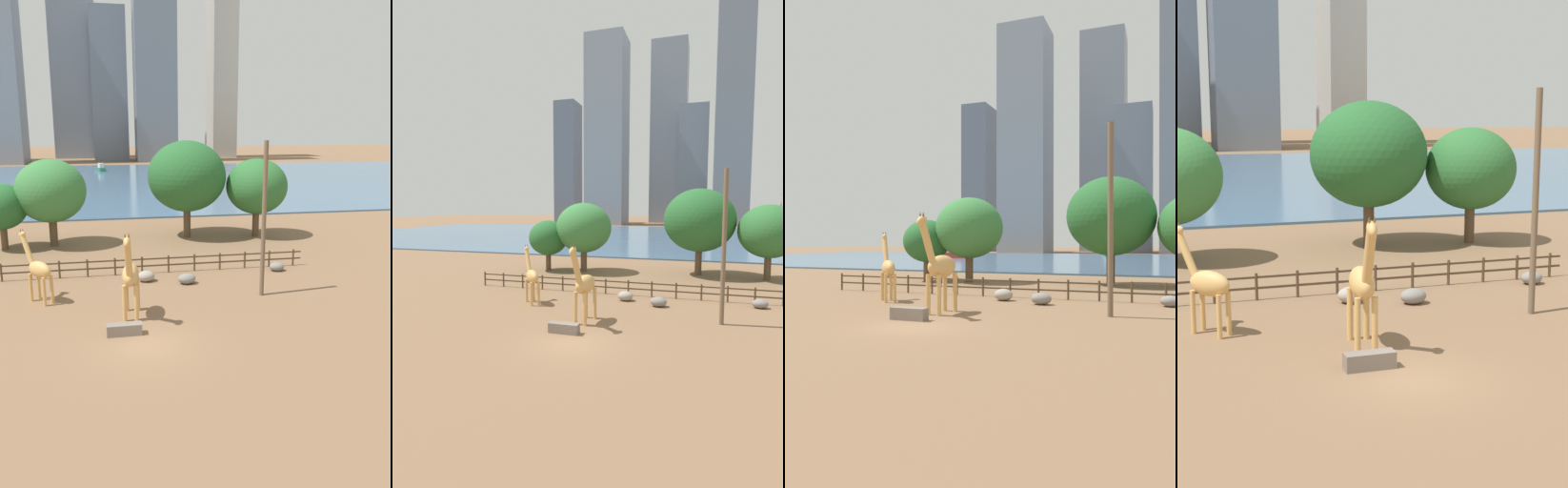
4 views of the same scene
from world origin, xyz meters
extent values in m
plane|color=brown|center=(0.00, 80.00, 0.00)|extent=(400.00, 400.00, 0.00)
cube|color=#476B8C|center=(0.00, 77.00, 0.10)|extent=(180.00, 86.00, 0.20)
cylinder|color=tan|center=(-0.31, 3.17, 1.04)|extent=(0.27, 0.27, 2.09)
cylinder|color=tan|center=(-0.95, 3.25, 1.04)|extent=(0.27, 0.27, 2.09)
cylinder|color=tan|center=(-0.12, 4.78, 1.04)|extent=(0.27, 0.27, 2.09)
cylinder|color=tan|center=(-0.76, 4.85, 1.04)|extent=(0.27, 0.27, 2.09)
ellipsoid|color=tan|center=(-0.53, 4.01, 2.45)|extent=(1.18, 2.40, 1.21)
cylinder|color=tan|center=(-0.69, 2.67, 3.74)|extent=(0.52, 1.35, 2.25)
ellipsoid|color=tan|center=(-0.74, 2.18, 4.78)|extent=(0.47, 0.92, 0.75)
cone|color=brown|center=(-0.65, 2.17, 5.13)|extent=(0.12, 0.12, 0.22)
cone|color=brown|center=(-0.84, 2.19, 5.13)|extent=(0.12, 0.12, 0.22)
cylinder|color=tan|center=(-6.48, 7.57, 0.89)|extent=(0.29, 0.29, 1.77)
cylinder|color=tan|center=(-6.07, 7.93, 0.89)|extent=(0.29, 0.29, 1.77)
cylinder|color=tan|center=(-5.57, 6.54, 0.89)|extent=(0.29, 0.29, 1.77)
cylinder|color=tan|center=(-5.16, 6.90, 0.89)|extent=(0.29, 0.29, 1.77)
ellipsoid|color=tan|center=(-5.82, 7.24, 2.08)|extent=(1.88, 1.99, 1.03)
cylinder|color=tan|center=(-6.59, 8.11, 3.16)|extent=(1.00, 1.07, 1.90)
ellipsoid|color=tan|center=(-6.88, 8.44, 4.04)|extent=(0.73, 0.77, 0.65)
cone|color=brown|center=(-6.94, 8.39, 4.34)|extent=(0.13, 0.13, 0.19)
cone|color=brown|center=(-6.82, 8.49, 4.34)|extent=(0.13, 0.13, 0.19)
cylinder|color=brown|center=(7.86, 5.97, 4.86)|extent=(0.28, 0.28, 9.73)
ellipsoid|color=gray|center=(3.55, 9.14, 0.36)|extent=(1.23, 0.96, 0.72)
ellipsoid|color=gray|center=(0.84, 10.18, 0.38)|extent=(1.20, 1.00, 0.75)
ellipsoid|color=gray|center=(10.72, 10.87, 0.33)|extent=(1.13, 0.88, 0.66)
cube|color=#72665B|center=(-1.06, 1.48, 0.30)|extent=(1.80, 0.60, 0.60)
cylinder|color=#4C3826|center=(-13.00, 12.00, 0.65)|extent=(0.14, 0.14, 1.30)
cylinder|color=#4C3826|center=(-11.04, 12.00, 0.65)|extent=(0.14, 0.14, 1.30)
cylinder|color=#4C3826|center=(-9.08, 12.00, 0.65)|extent=(0.14, 0.14, 1.30)
cylinder|color=#4C3826|center=(-7.13, 12.00, 0.65)|extent=(0.14, 0.14, 1.30)
cylinder|color=#4C3826|center=(-5.17, 12.00, 0.65)|extent=(0.14, 0.14, 1.30)
cylinder|color=#4C3826|center=(-3.21, 12.00, 0.65)|extent=(0.14, 0.14, 1.30)
cylinder|color=#4C3826|center=(-1.25, 12.00, 0.65)|extent=(0.14, 0.14, 1.30)
cylinder|color=#4C3826|center=(0.70, 12.00, 0.65)|extent=(0.14, 0.14, 1.30)
cylinder|color=#4C3826|center=(2.66, 12.00, 0.65)|extent=(0.14, 0.14, 1.30)
cylinder|color=#4C3826|center=(4.62, 12.00, 0.65)|extent=(0.14, 0.14, 1.30)
cylinder|color=#4C3826|center=(6.58, 12.00, 0.65)|extent=(0.14, 0.14, 1.30)
cylinder|color=#4C3826|center=(8.53, 12.00, 0.65)|extent=(0.14, 0.14, 1.30)
cylinder|color=#4C3826|center=(10.49, 12.00, 0.65)|extent=(0.14, 0.14, 1.30)
cube|color=#4C3826|center=(0.00, 12.00, 1.10)|extent=(26.10, 0.08, 0.10)
cube|color=#4C3826|center=(0.00, 12.00, 0.59)|extent=(26.10, 0.08, 0.10)
cylinder|color=brown|center=(-6.48, 22.19, 1.26)|extent=(0.72, 0.72, 2.51)
ellipsoid|color=#387A3D|center=(-6.48, 22.19, 5.02)|extent=(6.27, 6.27, 5.64)
cylinder|color=brown|center=(-10.64, 21.64, 1.02)|extent=(0.59, 0.59, 2.03)
ellipsoid|color=#26602D|center=(-10.64, 21.64, 3.81)|extent=(4.45, 4.45, 4.01)
cylinder|color=brown|center=(6.10, 23.71, 1.46)|extent=(0.71, 0.71, 2.93)
ellipsoid|color=#26602D|center=(6.10, 23.71, 5.95)|extent=(7.56, 7.56, 6.80)
cube|color=#337259|center=(-2.63, 100.40, 0.64)|extent=(2.86, 4.65, 0.88)
cube|color=silver|center=(-2.46, 99.88, 1.60)|extent=(1.49, 1.83, 1.05)
cube|color=#B22D28|center=(-31.77, 74.53, 0.79)|extent=(5.97, 2.32, 1.18)
cube|color=silver|center=(-32.50, 74.50, 2.09)|extent=(2.17, 1.49, 1.42)
cube|color=slate|center=(1.22, 148.95, 24.22)|extent=(11.49, 14.37, 48.43)
cube|color=gray|center=(-32.72, 135.25, 37.28)|extent=(15.47, 15.23, 74.55)
cube|color=slate|center=(-54.66, 148.72, 27.14)|extent=(9.48, 12.60, 54.27)
cube|color=gray|center=(-10.64, 165.15, 40.59)|extent=(15.85, 15.38, 81.18)
camera|label=1|loc=(-1.74, -21.64, 10.37)|focal=35.00mm
camera|label=2|loc=(6.73, -18.88, 7.42)|focal=28.00mm
camera|label=3|loc=(10.34, -18.53, 3.78)|focal=35.00mm
camera|label=4|loc=(-8.66, -21.97, 8.93)|focal=55.00mm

